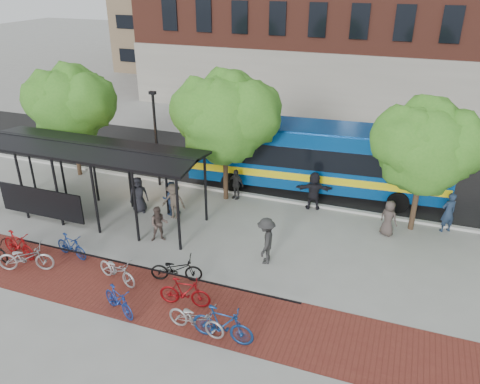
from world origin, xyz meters
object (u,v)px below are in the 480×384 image
(bike_11, at_px, (223,324))
(pedestrian_4, at_px, (236,184))
(bus, at_px, (317,154))
(bus_shelter, at_px, (88,156))
(pedestrian_2, at_px, (171,198))
(pedestrian_0, at_px, (139,195))
(bike_9, at_px, (185,292))
(bike_7, at_px, (119,301))
(bike_6, at_px, (117,270))
(pedestrian_3, at_px, (174,201))
(bike_10, at_px, (196,318))
(tree_b, at_px, (227,114))
(bike_8, at_px, (176,269))
(pedestrian_8, at_px, (159,224))
(pedestrian_7, at_px, (448,212))
(pedestrian_9, at_px, (266,241))
(bike_3, at_px, (71,246))
(lamp_post_left, at_px, (156,137))
(pedestrian_6, at_px, (389,218))
(bike_1, at_px, (18,245))
(tree_c, at_px, (428,144))
(pedestrian_5, at_px, (314,191))
(tree_a, at_px, (71,101))
(bike_2, at_px, (26,257))

(bike_11, distance_m, pedestrian_4, 10.16)
(bus, bearing_deg, bus_shelter, -149.58)
(bus_shelter, height_order, pedestrian_2, bus_shelter)
(bike_11, distance_m, pedestrian_0, 9.70)
(bike_9, bearing_deg, bus, -19.55)
(bike_7, bearing_deg, bike_6, 59.57)
(pedestrian_3, bearing_deg, pedestrian_0, 174.54)
(bike_10, relative_size, pedestrian_2, 1.21)
(tree_b, bearing_deg, pedestrian_3, -119.60)
(bike_8, bearing_deg, pedestrian_2, 13.03)
(pedestrian_8, bearing_deg, pedestrian_7, -4.25)
(bus_shelter, xyz_separation_m, pedestrian_9, (8.76, -1.02, -2.02))
(bike_3, xyz_separation_m, bike_7, (3.75, -2.30, 0.00))
(lamp_post_left, bearing_deg, pedestrian_6, -5.77)
(bike_1, bearing_deg, pedestrian_8, -46.04)
(lamp_post_left, height_order, pedestrian_9, lamp_post_left)
(bus_shelter, height_order, lamp_post_left, lamp_post_left)
(bike_6, xyz_separation_m, pedestrian_0, (-2.17, 5.18, 0.39))
(tree_c, distance_m, pedestrian_5, 5.63)
(tree_a, height_order, bike_3, tree_a)
(pedestrian_2, bearing_deg, bus_shelter, -12.79)
(bus_shelter, xyz_separation_m, pedestrian_6, (13.14, 2.86, -2.18))
(tree_c, xyz_separation_m, bike_2, (-14.01, -8.57, -3.49))
(bus_shelter, xyz_separation_m, pedestrian_8, (3.98, -1.02, -2.20))
(tree_b, bearing_deg, pedestrian_4, 21.17)
(tree_c, bearing_deg, pedestrian_8, -154.65)
(bus_shelter, relative_size, pedestrian_8, 6.59)
(tree_c, height_order, lamp_post_left, tree_c)
(tree_a, xyz_separation_m, bike_9, (10.71, -8.38, -3.68))
(pedestrian_4, bearing_deg, pedestrian_7, 17.61)
(bike_3, xyz_separation_m, bike_8, (4.74, 0.04, 0.01))
(pedestrian_8, bearing_deg, pedestrian_4, 43.96)
(bike_2, relative_size, bike_3, 1.28)
(bike_7, relative_size, bike_10, 0.83)
(pedestrian_0, height_order, pedestrian_7, pedestrian_7)
(bus_shelter, height_order, pedestrian_9, bus_shelter)
(bike_8, xyz_separation_m, pedestrian_4, (-0.38, 7.31, 0.28))
(tree_b, height_order, bike_10, tree_b)
(bike_2, height_order, bike_8, bike_2)
(bike_8, xyz_separation_m, pedestrian_6, (7.16, 6.20, 0.31))
(tree_b, distance_m, bike_9, 9.40)
(bike_6, distance_m, pedestrian_5, 10.10)
(bus, bearing_deg, pedestrian_6, -45.41)
(bike_7, xyz_separation_m, pedestrian_9, (3.76, 4.66, 0.47))
(bus, bearing_deg, pedestrian_3, -140.32)
(bus_shelter, relative_size, bike_9, 5.74)
(bike_8, relative_size, bike_10, 0.96)
(bike_3, height_order, bike_9, bike_9)
(tree_a, xyz_separation_m, pedestrian_7, (19.35, 0.26, -3.30))
(bus_shelter, xyz_separation_m, bike_6, (3.94, -4.18, -2.49))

